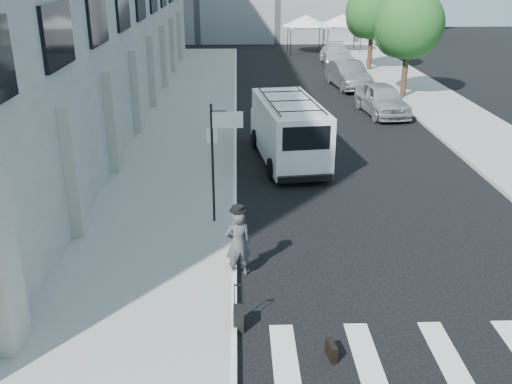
{
  "coord_description": "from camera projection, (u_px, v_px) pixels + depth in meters",
  "views": [
    {
      "loc": [
        -1.86,
        -12.14,
        7.2
      ],
      "look_at": [
        -1.39,
        2.56,
        1.3
      ],
      "focal_mm": 40.0,
      "sensor_mm": 36.0,
      "label": 1
    }
  ],
  "objects": [
    {
      "name": "briefcase",
      "position": [
        331.0,
        350.0,
        11.15
      ],
      "size": [
        0.19,
        0.45,
        0.34
      ],
      "primitive_type": "cube",
      "rotation": [
        0.0,
        0.0,
        0.16
      ],
      "color": "black",
      "rests_on": "ground"
    },
    {
      "name": "parked_car_b",
      "position": [
        348.0,
        75.0,
        35.31
      ],
      "size": [
        2.27,
        5.05,
        1.61
      ],
      "primitive_type": "imported",
      "rotation": [
        0.0,
        0.0,
        0.12
      ],
      "color": "#4D4F54",
      "rests_on": "ground"
    },
    {
      "name": "businessman",
      "position": [
        238.0,
        244.0,
        13.86
      ],
      "size": [
        0.72,
        0.56,
        1.74
      ],
      "primitive_type": "imported",
      "rotation": [
        0.0,
        0.0,
        3.38
      ],
      "color": "#3F3F41",
      "rests_on": "ground"
    },
    {
      "name": "sign_pole",
      "position": [
        220.0,
        139.0,
        15.91
      ],
      "size": [
        1.03,
        0.07,
        3.5
      ],
      "color": "black",
      "rests_on": "sidewalk_left"
    },
    {
      "name": "tent_right",
      "position": [
        342.0,
        20.0,
        48.92
      ],
      "size": [
        4.0,
        4.0,
        3.2
      ],
      "color": "black",
      "rests_on": "ground"
    },
    {
      "name": "parked_car_a",
      "position": [
        382.0,
        99.0,
        29.04
      ],
      "size": [
        2.32,
        4.8,
        1.58
      ],
      "primitive_type": "imported",
      "rotation": [
        0.0,
        0.0,
        0.1
      ],
      "color": "#989A9F",
      "rests_on": "ground"
    },
    {
      "name": "sidewalk_left",
      "position": [
        191.0,
        116.0,
        28.69
      ],
      "size": [
        4.5,
        48.0,
        0.15
      ],
      "primitive_type": "cube",
      "color": "gray",
      "rests_on": "ground"
    },
    {
      "name": "ground",
      "position": [
        316.0,
        279.0,
        14.0
      ],
      "size": [
        120.0,
        120.0,
        0.0
      ],
      "primitive_type": "plane",
      "color": "black",
      "rests_on": "ground"
    },
    {
      "name": "tent_left",
      "position": [
        306.0,
        21.0,
        48.36
      ],
      "size": [
        4.0,
        4.0,
        3.2
      ],
      "color": "black",
      "rests_on": "ground"
    },
    {
      "name": "parked_car_c",
      "position": [
        336.0,
        55.0,
        43.52
      ],
      "size": [
        2.14,
        5.19,
        1.5
      ],
      "primitive_type": "imported",
      "rotation": [
        0.0,
        0.0,
        -0.01
      ],
      "color": "#AFB2B8",
      "rests_on": "ground"
    },
    {
      "name": "suitcase",
      "position": [
        239.0,
        318.0,
        11.99
      ],
      "size": [
        0.23,
        0.36,
        0.99
      ],
      "rotation": [
        0.0,
        0.0,
        -0.02
      ],
      "color": "black",
      "rests_on": "ground"
    },
    {
      "name": "tree_near",
      "position": [
        407.0,
        27.0,
        31.44
      ],
      "size": [
        3.8,
        3.83,
        6.03
      ],
      "color": "black",
      "rests_on": "ground"
    },
    {
      "name": "sidewalk_right",
      "position": [
        426.0,
        97.0,
        32.79
      ],
      "size": [
        4.0,
        56.0,
        0.15
      ],
      "primitive_type": "cube",
      "color": "gray",
      "rests_on": "ground"
    },
    {
      "name": "tree_far",
      "position": [
        371.0,
        14.0,
        39.79
      ],
      "size": [
        3.8,
        3.83,
        6.03
      ],
      "color": "black",
      "rests_on": "ground"
    },
    {
      "name": "cargo_van",
      "position": [
        288.0,
        130.0,
        22.08
      ],
      "size": [
        2.78,
        6.46,
        2.36
      ],
      "rotation": [
        0.0,
        0.0,
        0.12
      ],
      "color": "white",
      "rests_on": "ground"
    }
  ]
}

